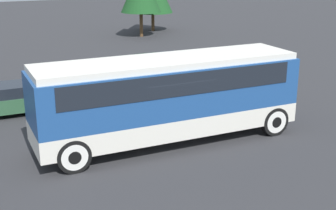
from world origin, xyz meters
TOP-DOWN VIEW (x-y plane):
  - ground_plane at (0.00, 0.00)m, footprint 120.00×120.00m
  - tour_bus at (0.10, -0.00)m, footprint 9.57×2.52m
  - parked_car_near at (3.40, 8.14)m, footprint 4.65×1.84m
  - parked_car_mid at (-4.71, 5.70)m, footprint 4.75×1.79m
  - parked_car_far at (2.93, 4.71)m, footprint 4.70×1.82m

SIDE VIEW (x-z plane):
  - ground_plane at x=0.00m, z-range 0.00..0.00m
  - parked_car_mid at x=-4.71m, z-range 0.00..1.29m
  - parked_car_far at x=2.93m, z-range -0.01..1.36m
  - parked_car_near at x=3.40m, z-range 0.00..1.41m
  - tour_bus at x=0.10m, z-range 0.32..3.41m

